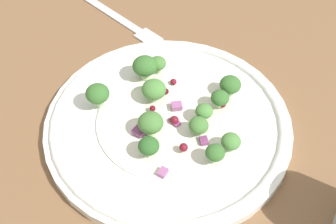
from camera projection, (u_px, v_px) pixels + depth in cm
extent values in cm
cube|color=brown|center=(182.00, 140.00, 50.40)|extent=(180.00, 180.00, 2.00)
cylinder|color=white|center=(168.00, 124.00, 49.87)|extent=(28.19, 28.19, 1.20)
torus|color=white|center=(168.00, 121.00, 49.42)|extent=(26.93, 26.93, 1.00)
cylinder|color=white|center=(168.00, 120.00, 49.34)|extent=(16.35, 16.35, 0.20)
cylinder|color=#ADD18E|center=(151.00, 130.00, 47.57)|extent=(1.05, 1.05, 1.05)
ellipsoid|color=#477A38|center=(151.00, 123.00, 46.62)|extent=(2.80, 2.80, 2.10)
cylinder|color=#ADD18E|center=(145.00, 74.00, 53.11)|extent=(1.12, 1.12, 1.12)
ellipsoid|color=#386B2D|center=(145.00, 66.00, 52.09)|extent=(2.99, 2.99, 2.24)
cylinder|color=#9EC684|center=(204.00, 116.00, 48.67)|extent=(0.74, 0.74, 0.74)
ellipsoid|color=#4C843D|center=(204.00, 111.00, 47.99)|extent=(1.99, 1.99, 1.49)
cylinder|color=#8EB77A|center=(229.00, 91.00, 51.68)|extent=(0.95, 0.95, 0.95)
ellipsoid|color=#386B2D|center=(230.00, 85.00, 50.81)|extent=(2.53, 2.53, 1.90)
cylinder|color=#ADD18E|center=(154.00, 97.00, 51.01)|extent=(1.07, 1.07, 1.07)
ellipsoid|color=#4C843D|center=(154.00, 89.00, 50.04)|extent=(2.84, 2.84, 2.13)
cylinder|color=#8EB77A|center=(158.00, 69.00, 53.88)|extent=(0.78, 0.78, 0.78)
ellipsoid|color=#477A38|center=(158.00, 63.00, 53.17)|extent=(2.08, 2.08, 1.56)
cylinder|color=#8EB77A|center=(99.00, 101.00, 49.80)|extent=(1.02, 1.02, 1.02)
ellipsoid|color=#386B2D|center=(97.00, 93.00, 48.87)|extent=(2.71, 2.71, 2.03)
cylinder|color=#9EC684|center=(219.00, 103.00, 49.87)|extent=(0.79, 0.79, 0.79)
ellipsoid|color=#386B2D|center=(220.00, 98.00, 49.15)|extent=(2.11, 2.11, 1.58)
cylinder|color=#9EC684|center=(214.00, 158.00, 44.91)|extent=(0.76, 0.76, 0.76)
ellipsoid|color=#386B2D|center=(215.00, 153.00, 44.21)|extent=(2.03, 2.03, 1.52)
cylinder|color=#8EB77A|center=(198.00, 131.00, 47.49)|extent=(0.82, 0.82, 0.82)
ellipsoid|color=#477A38|center=(199.00, 125.00, 46.75)|extent=(2.18, 2.18, 1.63)
cylinder|color=#8EB77A|center=(230.00, 147.00, 46.09)|extent=(0.79, 0.79, 0.79)
ellipsoid|color=#4C843D|center=(230.00, 142.00, 45.37)|extent=(2.11, 2.11, 1.58)
cylinder|color=#9EC684|center=(149.00, 151.00, 45.52)|extent=(0.84, 0.84, 0.84)
ellipsoid|color=#2D6028|center=(149.00, 146.00, 44.76)|extent=(2.23, 2.23, 1.67)
sphere|color=maroon|center=(151.00, 110.00, 49.37)|extent=(0.71, 0.71, 0.71)
sphere|color=#4C0A14|center=(166.00, 91.00, 51.66)|extent=(0.73, 0.73, 0.73)
sphere|color=maroon|center=(222.00, 104.00, 49.94)|extent=(0.85, 0.85, 0.85)
sphere|color=maroon|center=(173.00, 122.00, 48.43)|extent=(1.00, 1.00, 1.00)
sphere|color=maroon|center=(184.00, 147.00, 45.73)|extent=(0.93, 0.93, 0.93)
sphere|color=maroon|center=(173.00, 82.00, 52.73)|extent=(0.78, 0.78, 0.78)
cube|color=#A35B93|center=(177.00, 106.00, 50.01)|extent=(1.58, 1.56, 0.56)
cube|color=#A35B93|center=(163.00, 172.00, 44.21)|extent=(0.88, 1.09, 0.42)
cube|color=#843D75|center=(139.00, 131.00, 47.54)|extent=(1.35, 1.19, 0.45)
cube|color=#843D75|center=(204.00, 141.00, 46.94)|extent=(1.35, 1.36, 0.36)
cube|color=#843D75|center=(174.00, 123.00, 48.85)|extent=(1.53, 1.15, 0.47)
cube|color=silver|center=(105.00, 9.00, 64.81)|extent=(14.93, 4.21, 0.50)
cube|color=silver|center=(149.00, 37.00, 60.58)|extent=(4.01, 3.08, 0.50)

